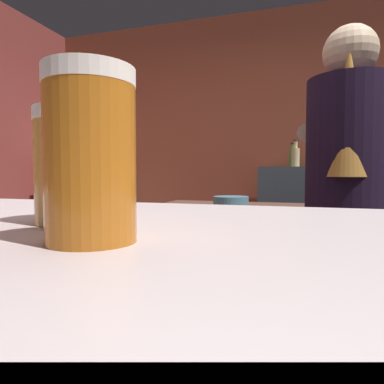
% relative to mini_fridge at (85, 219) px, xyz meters
% --- Properties ---
extents(wall_back, '(5.20, 0.10, 2.70)m').
position_rel_mini_fridge_xyz_m(wall_back, '(2.03, 0.45, 0.75)').
color(wall_back, brown).
rests_on(wall_back, ground).
extents(prep_counter, '(2.10, 0.60, 0.90)m').
position_rel_mini_fridge_xyz_m(prep_counter, '(2.38, -1.09, -0.16)').
color(prep_counter, brown).
rests_on(prep_counter, ground).
extents(back_shelf, '(0.91, 0.36, 1.15)m').
position_rel_mini_fridge_xyz_m(back_shelf, '(2.27, 0.17, -0.03)').
color(back_shelf, '#333D44').
rests_on(back_shelf, ground).
extents(mini_fridge, '(0.64, 0.58, 1.21)m').
position_rel_mini_fridge_xyz_m(mini_fridge, '(0.00, 0.00, 0.00)').
color(mini_fridge, silver).
rests_on(mini_fridge, ground).
extents(bartender, '(0.46, 0.53, 1.70)m').
position_rel_mini_fridge_xyz_m(bartender, '(2.37, -1.54, 0.38)').
color(bartender, '#24263C').
rests_on(bartender, ground).
extents(mixing_bowl, '(0.21, 0.21, 0.06)m').
position_rel_mini_fridge_xyz_m(mixing_bowl, '(1.80, -1.13, 0.32)').
color(mixing_bowl, '#457185').
rests_on(mixing_bowl, prep_counter).
extents(pint_glass_near, '(0.08, 0.08, 0.13)m').
position_rel_mini_fridge_xyz_m(pint_glass_near, '(1.95, -2.80, 0.49)').
color(pint_glass_near, '#CB8535').
rests_on(pint_glass_near, bar_counter).
extents(pint_glass_far, '(0.07, 0.07, 0.14)m').
position_rel_mini_fridge_xyz_m(pint_glass_far, '(2.03, -2.89, 0.49)').
color(pint_glass_far, '#B76119').
rests_on(pint_glass_far, bar_counter).
extents(bottle_soy, '(0.06, 0.06, 0.22)m').
position_rel_mini_fridge_xyz_m(bottle_soy, '(2.10, 0.25, 0.63)').
color(bottle_soy, '#468833').
rests_on(bottle_soy, back_shelf).
extents(bottle_vinegar, '(0.07, 0.07, 0.24)m').
position_rel_mini_fridge_xyz_m(bottle_vinegar, '(2.13, 0.08, 0.64)').
color(bottle_vinegar, '#D4C485').
rests_on(bottle_vinegar, back_shelf).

